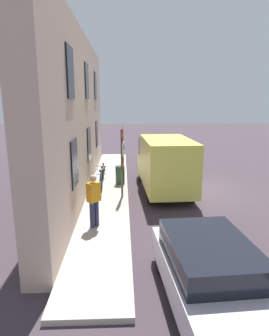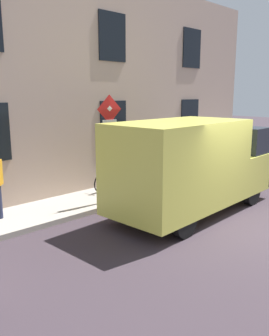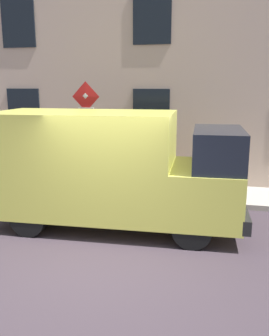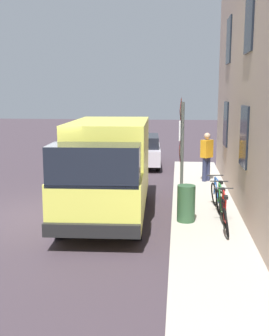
{
  "view_description": "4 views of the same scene",
  "coord_description": "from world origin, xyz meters",
  "px_view_note": "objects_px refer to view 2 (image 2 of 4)",
  "views": [
    {
      "loc": [
        3.54,
        13.32,
        4.14
      ],
      "look_at": [
        3.02,
        0.4,
        1.14
      ],
      "focal_mm": 31.39,
      "sensor_mm": 36.0,
      "label": 1
    },
    {
      "loc": [
        -3.91,
        7.79,
        3.16
      ],
      "look_at": [
        3.23,
        0.82,
        1.08
      ],
      "focal_mm": 37.96,
      "sensor_mm": 36.0,
      "label": 2
    },
    {
      "loc": [
        -5.74,
        -1.94,
        3.05
      ],
      "look_at": [
        2.34,
        -0.11,
        1.17
      ],
      "focal_mm": 39.09,
      "sensor_mm": 36.0,
      "label": 3
    },
    {
      "loc": [
        3.45,
        -10.68,
        3.28
      ],
      "look_at": [
        2.32,
        0.4,
        1.28
      ],
      "focal_mm": 45.64,
      "sensor_mm": 36.0,
      "label": 4
    }
  ],
  "objects_px": {
    "delivery_van": "(192,164)",
    "bicycle_green": "(130,174)",
    "sign_post_stacked": "(110,138)",
    "bicycle_blue": "(113,178)",
    "bicycle_red": "(147,171)",
    "litter_bin": "(154,175)"
  },
  "relations": [
    {
      "from": "sign_post_stacked",
      "to": "delivery_van",
      "type": "distance_m",
      "value": 2.37
    },
    {
      "from": "bicycle_blue",
      "to": "bicycle_red",
      "type": "bearing_deg",
      "value": 173.06
    },
    {
      "from": "sign_post_stacked",
      "to": "bicycle_red",
      "type": "xyz_separation_m",
      "value": [
        1.01,
        -2.54,
        -1.46
      ]
    },
    {
      "from": "delivery_van",
      "to": "bicycle_blue",
      "type": "height_order",
      "value": "delivery_van"
    },
    {
      "from": "bicycle_green",
      "to": "litter_bin",
      "type": "height_order",
      "value": "litter_bin"
    },
    {
      "from": "delivery_van",
      "to": "bicycle_green",
      "type": "bearing_deg",
      "value": 77.86
    },
    {
      "from": "delivery_van",
      "to": "bicycle_green",
      "type": "relative_size",
      "value": 3.16
    },
    {
      "from": "sign_post_stacked",
      "to": "bicycle_green",
      "type": "bearing_deg",
      "value": -60.03
    },
    {
      "from": "delivery_van",
      "to": "bicycle_red",
      "type": "relative_size",
      "value": 3.16
    },
    {
      "from": "bicycle_red",
      "to": "bicycle_blue",
      "type": "relative_size",
      "value": 1.0
    },
    {
      "from": "bicycle_green",
      "to": "litter_bin",
      "type": "relative_size",
      "value": 1.9
    },
    {
      "from": "sign_post_stacked",
      "to": "bicycle_blue",
      "type": "distance_m",
      "value": 2.02
    },
    {
      "from": "delivery_van",
      "to": "bicycle_green",
      "type": "distance_m",
      "value": 3.07
    },
    {
      "from": "sign_post_stacked",
      "to": "litter_bin",
      "type": "distance_m",
      "value": 2.43
    },
    {
      "from": "litter_bin",
      "to": "bicycle_green",
      "type": "bearing_deg",
      "value": 14.92
    },
    {
      "from": "sign_post_stacked",
      "to": "bicycle_blue",
      "type": "bearing_deg",
      "value": -43.66
    },
    {
      "from": "delivery_van",
      "to": "bicycle_blue",
      "type": "bearing_deg",
      "value": 93.25
    },
    {
      "from": "bicycle_red",
      "to": "bicycle_green",
      "type": "height_order",
      "value": "same"
    },
    {
      "from": "bicycle_green",
      "to": "bicycle_blue",
      "type": "distance_m",
      "value": 0.79
    },
    {
      "from": "delivery_van",
      "to": "litter_bin",
      "type": "distance_m",
      "value": 2.3
    },
    {
      "from": "sign_post_stacked",
      "to": "delivery_van",
      "type": "relative_size",
      "value": 0.53
    },
    {
      "from": "sign_post_stacked",
      "to": "bicycle_green",
      "type": "height_order",
      "value": "sign_post_stacked"
    }
  ]
}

